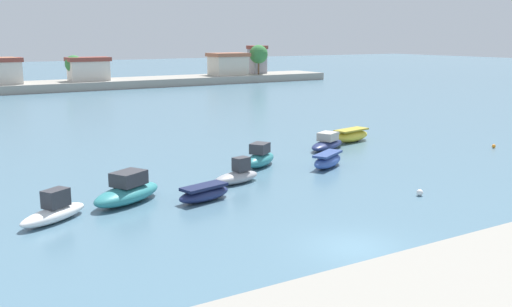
# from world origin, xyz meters

# --- Properties ---
(ground_plane) EXTENTS (400.00, 400.00, 0.00)m
(ground_plane) POSITION_xyz_m (0.00, 0.00, 0.00)
(ground_plane) COLOR slate
(moored_boat_0) EXTENTS (4.13, 3.16, 1.64)m
(moored_boat_0) POSITION_xyz_m (-10.57, 10.69, 0.54)
(moored_boat_0) COLOR white
(moored_boat_0) RESTS_ON ground
(moored_boat_1) EXTENTS (5.10, 3.94, 1.78)m
(moored_boat_1) POSITION_xyz_m (-6.29, 11.95, 0.66)
(moored_boat_1) COLOR teal
(moored_boat_1) RESTS_ON ground
(moored_boat_2) EXTENTS (3.66, 2.07, 0.92)m
(moored_boat_2) POSITION_xyz_m (-2.44, 10.04, 0.44)
(moored_boat_2) COLOR navy
(moored_boat_2) RESTS_ON ground
(moored_boat_3) EXTENTS (3.64, 1.99, 1.63)m
(moored_boat_3) POSITION_xyz_m (1.15, 12.57, 0.51)
(moored_boat_3) COLOR #9E9EA3
(moored_boat_3) RESTS_ON ground
(moored_boat_4) EXTENTS (3.86, 3.28, 1.71)m
(moored_boat_4) POSITION_xyz_m (4.90, 15.88, 0.64)
(moored_boat_4) COLOR teal
(moored_boat_4) RESTS_ON ground
(moored_boat_5) EXTENTS (3.87, 2.89, 1.07)m
(moored_boat_5) POSITION_xyz_m (8.83, 13.07, 0.51)
(moored_boat_5) COLOR #3856A8
(moored_boat_5) RESTS_ON ground
(moored_boat_6) EXTENTS (4.84, 3.50, 1.41)m
(moored_boat_6) POSITION_xyz_m (12.95, 18.34, 0.51)
(moored_boat_6) COLOR navy
(moored_boat_6) RESTS_ON ground
(moored_boat_7) EXTENTS (4.42, 2.34, 1.14)m
(moored_boat_7) POSITION_xyz_m (16.91, 19.98, 0.55)
(moored_boat_7) COLOR yellow
(moored_boat_7) RESTS_ON ground
(mooring_buoy_1) EXTENTS (0.39, 0.39, 0.39)m
(mooring_buoy_1) POSITION_xyz_m (8.86, 4.40, 0.20)
(mooring_buoy_1) COLOR white
(mooring_buoy_1) RESTS_ON ground
(mooring_buoy_2) EXTENTS (0.25, 0.25, 0.25)m
(mooring_buoy_2) POSITION_xyz_m (-9.44, 13.93, 0.12)
(mooring_buoy_2) COLOR red
(mooring_buoy_2) RESTS_ON ground
(mooring_buoy_3) EXTENTS (0.32, 0.32, 0.32)m
(mooring_buoy_3) POSITION_xyz_m (25.24, 11.53, 0.16)
(mooring_buoy_3) COLOR orange
(mooring_buoy_3) RESTS_ON ground
(distant_shoreline) EXTENTS (119.37, 9.80, 7.70)m
(distant_shoreline) POSITION_xyz_m (0.57, 83.79, 1.99)
(distant_shoreline) COLOR gray
(distant_shoreline) RESTS_ON ground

